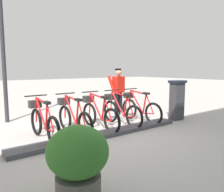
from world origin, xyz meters
TOP-DOWN VIEW (x-y plane):
  - ground_plane at (0.00, 0.00)m, footprint 60.00×60.00m
  - dock_rail_base at (0.00, 0.00)m, footprint 0.44×4.63m
  - payment_kiosk at (0.05, -2.84)m, footprint 0.36×0.52m
  - bike_docked_0 at (0.62, -1.71)m, footprint 1.72×0.54m
  - bike_docked_1 at (0.62, -0.95)m, footprint 1.72×0.54m
  - bike_docked_2 at (0.62, -0.18)m, footprint 1.72×0.54m
  - bike_docked_3 at (0.62, 0.58)m, footprint 1.72×0.54m
  - bike_docked_4 at (0.62, 1.35)m, footprint 1.72×0.54m
  - worker_near_rack at (1.75, -1.76)m, footprint 0.50×0.67m
  - lamp_post at (2.98, 1.67)m, footprint 0.32×0.32m
  - planter_bush at (-2.01, 1.82)m, footprint 0.76×0.76m

SIDE VIEW (x-z plane):
  - ground_plane at x=0.00m, z-range 0.00..0.00m
  - dock_rail_base at x=0.00m, z-range 0.00..0.10m
  - bike_docked_0 at x=0.62m, z-range -0.08..0.94m
  - bike_docked_1 at x=0.62m, z-range -0.08..0.94m
  - bike_docked_2 at x=0.62m, z-range -0.08..0.94m
  - bike_docked_3 at x=0.62m, z-range -0.08..0.94m
  - bike_docked_4 at x=0.62m, z-range -0.08..0.94m
  - planter_bush at x=-2.01m, z-range 0.06..1.03m
  - payment_kiosk at x=0.05m, z-range 0.03..1.31m
  - worker_near_rack at x=1.75m, z-range 0.08..1.74m
  - lamp_post at x=2.98m, z-range 0.62..4.78m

